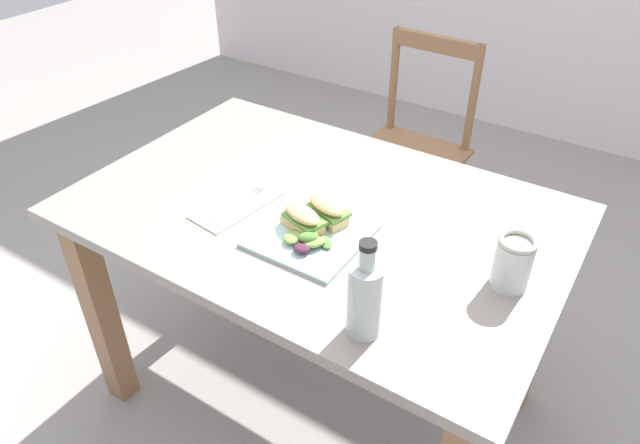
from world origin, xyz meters
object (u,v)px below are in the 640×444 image
at_px(bottle_cold_brew, 365,302).
at_px(mason_jar_iced_tea, 513,265).
at_px(chair_wooden_far, 411,151).
at_px(sandwich_half_front, 303,219).
at_px(sandwich_half_back, 327,210).
at_px(fork_on_napkin, 242,200).
at_px(plate_lunch, 311,236).
at_px(dining_table, 318,248).

height_order(bottle_cold_brew, mason_jar_iced_tea, bottle_cold_brew).
xyz_separation_m(chair_wooden_far, bottle_cold_brew, (0.44, -1.19, 0.37)).
height_order(chair_wooden_far, mason_jar_iced_tea, chair_wooden_far).
relative_size(bottle_cold_brew, mason_jar_iced_tea, 1.78).
height_order(sandwich_half_front, mason_jar_iced_tea, mason_jar_iced_tea).
distance_m(sandwich_half_back, fork_on_napkin, 0.24).
relative_size(sandwich_half_front, mason_jar_iced_tea, 0.98).
distance_m(plate_lunch, sandwich_half_front, 0.04).
relative_size(fork_on_napkin, mason_jar_iced_tea, 1.52).
distance_m(dining_table, mason_jar_iced_tea, 0.53).
distance_m(chair_wooden_far, sandwich_half_back, 1.00).
bearing_deg(dining_table, sandwich_half_front, -76.67).
bearing_deg(dining_table, fork_on_napkin, -154.04).
xyz_separation_m(fork_on_napkin, bottle_cold_brew, (0.48, -0.22, 0.07)).
height_order(fork_on_napkin, mason_jar_iced_tea, mason_jar_iced_tea).
distance_m(sandwich_half_back, mason_jar_iced_tea, 0.44).
bearing_deg(fork_on_napkin, sandwich_half_back, 10.15).
distance_m(sandwich_half_front, bottle_cold_brew, 0.34).
xyz_separation_m(sandwich_half_front, sandwich_half_back, (0.03, 0.06, 0.00)).
relative_size(dining_table, sandwich_half_front, 10.19).
relative_size(plate_lunch, mason_jar_iced_tea, 2.01).
bearing_deg(chair_wooden_far, dining_table, -81.20).
relative_size(sandwich_half_back, mason_jar_iced_tea, 0.98).
relative_size(dining_table, mason_jar_iced_tea, 10.03).
bearing_deg(sandwich_half_front, fork_on_napkin, 174.23).
bearing_deg(chair_wooden_far, sandwich_half_back, -78.39).
bearing_deg(sandwich_half_back, plate_lunch, -91.20).
xyz_separation_m(dining_table, fork_on_napkin, (-0.18, -0.09, 0.14)).
bearing_deg(dining_table, mason_jar_iced_tea, -2.83).
height_order(chair_wooden_far, plate_lunch, chair_wooden_far).
distance_m(sandwich_half_front, fork_on_napkin, 0.21).
height_order(plate_lunch, sandwich_half_back, sandwich_half_back).
distance_m(plate_lunch, fork_on_napkin, 0.23).
xyz_separation_m(plate_lunch, sandwich_half_back, (0.00, 0.07, 0.03)).
distance_m(dining_table, bottle_cold_brew, 0.48).
distance_m(dining_table, sandwich_half_front, 0.20).
distance_m(sandwich_half_front, sandwich_half_back, 0.07).
bearing_deg(sandwich_half_back, chair_wooden_far, 101.61).
relative_size(sandwich_half_back, bottle_cold_brew, 0.55).
xyz_separation_m(sandwich_half_back, bottle_cold_brew, (0.25, -0.26, 0.04)).
xyz_separation_m(chair_wooden_far, sandwich_half_back, (0.19, -0.93, 0.33)).
height_order(plate_lunch, sandwich_half_front, sandwich_half_front).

